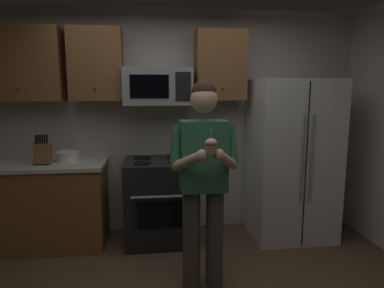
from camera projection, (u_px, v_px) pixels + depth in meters
name	position (u px, v px, depth m)	size (l,w,h in m)	color
wall_back	(170.00, 122.00, 4.04)	(4.40, 0.10, 2.60)	beige
oven_range	(160.00, 201.00, 3.77)	(0.76, 0.70, 0.93)	black
microwave	(158.00, 87.00, 3.69)	(0.74, 0.41, 0.40)	#9EA0A5
refrigerator	(291.00, 160.00, 3.84)	(0.90, 0.75, 1.80)	white
cabinet_row_upper	(104.00, 65.00, 3.63)	(2.78, 0.36, 0.76)	brown
counter_left	(39.00, 205.00, 3.63)	(1.44, 0.66, 0.92)	brown
knife_block	(43.00, 153.00, 3.51)	(0.16, 0.15, 0.32)	brown
bowl_large_white	(68.00, 156.00, 3.63)	(0.24, 0.24, 0.11)	white
person	(204.00, 175.00, 2.78)	(0.60, 0.48, 1.76)	#4C4742
cupcake	(211.00, 145.00, 2.41)	(0.09, 0.09, 0.17)	#A87F56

